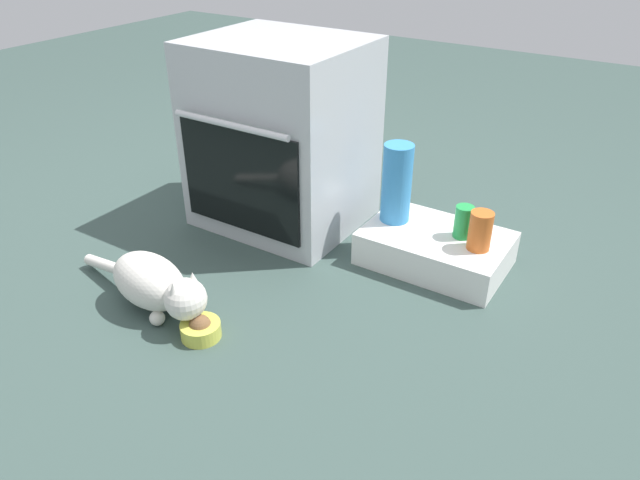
{
  "coord_description": "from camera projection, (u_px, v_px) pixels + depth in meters",
  "views": [
    {
      "loc": [
        1.3,
        -1.42,
        1.2
      ],
      "look_at": [
        0.43,
        -0.07,
        0.25
      ],
      "focal_mm": 33.2,
      "sensor_mm": 36.0,
      "label": 1
    }
  ],
  "objects": [
    {
      "name": "ground",
      "position": [
        234.0,
        258.0,
        2.24
      ],
      "size": [
        8.0,
        8.0,
        0.0
      ],
      "primitive_type": "plane",
      "color": "#384C47"
    },
    {
      "name": "oven",
      "position": [
        282.0,
        135.0,
        2.34
      ],
      "size": [
        0.63,
        0.59,
        0.74
      ],
      "color": "#B7BABF",
      "rests_on": "ground"
    },
    {
      "name": "pantry_cabinet",
      "position": [
        435.0,
        248.0,
        2.19
      ],
      "size": [
        0.52,
        0.35,
        0.13
      ],
      "primitive_type": "cube",
      "color": "white",
      "rests_on": "ground"
    },
    {
      "name": "food_bowl",
      "position": [
        201.0,
        329.0,
        1.83
      ],
      "size": [
        0.13,
        0.13,
        0.08
      ],
      "color": "#D1D14C",
      "rests_on": "ground"
    },
    {
      "name": "cat",
      "position": [
        155.0,
        284.0,
        1.91
      ],
      "size": [
        0.64,
        0.21,
        0.2
      ],
      "rotation": [
        0.0,
        0.0,
        -0.12
      ],
      "color": "silver",
      "rests_on": "ground"
    },
    {
      "name": "sauce_jar",
      "position": [
        480.0,
        231.0,
        2.03
      ],
      "size": [
        0.08,
        0.08,
        0.14
      ],
      "primitive_type": "cylinder",
      "color": "#D16023",
      "rests_on": "pantry_cabinet"
    },
    {
      "name": "soda_can",
      "position": [
        463.0,
        222.0,
        2.1
      ],
      "size": [
        0.07,
        0.07,
        0.12
      ],
      "primitive_type": "cylinder",
      "color": "green",
      "rests_on": "pantry_cabinet"
    },
    {
      "name": "water_bottle",
      "position": [
        397.0,
        183.0,
        2.17
      ],
      "size": [
        0.11,
        0.11,
        0.3
      ],
      "primitive_type": "cylinder",
      "color": "#388CD1",
      "rests_on": "pantry_cabinet"
    }
  ]
}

